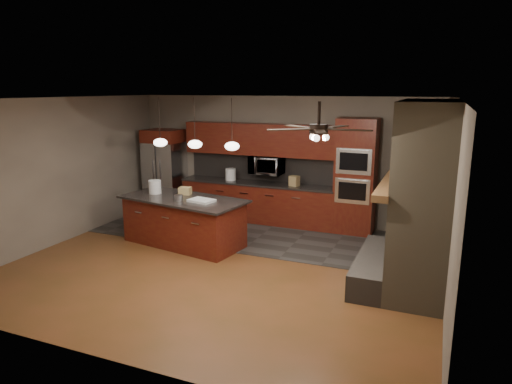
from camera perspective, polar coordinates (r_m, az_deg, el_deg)
The scene contains 22 objects.
ground at distance 7.94m, azimuth -4.04°, elevation -9.11°, with size 7.00×7.00×0.00m, color brown.
ceiling at distance 7.36m, azimuth -4.38°, elevation 11.54°, with size 7.00×6.00×0.02m, color white.
back_wall at distance 10.25m, azimuth 3.30°, elevation 4.06°, with size 7.00×0.02×2.80m, color gray.
right_wall at distance 6.77m, azimuth 23.40°, elevation -1.59°, with size 0.02×6.00×2.80m, color gray.
left_wall at distance 9.59m, azimuth -23.29°, elevation 2.42°, with size 0.02×6.00×2.80m, color gray.
slate_tile_patch at distance 9.48m, azimuth 0.80°, elevation -5.33°, with size 7.00×2.40×0.01m, color #353330.
fireplace_column at distance 7.18m, azimuth 19.62°, elevation -1.33°, with size 1.30×2.10×2.80m.
back_cabinetry at distance 10.27m, azimuth 0.29°, elevation 1.23°, with size 3.59×0.64×2.20m.
oven_tower at distance 9.58m, azimuth 12.33°, elevation 1.89°, with size 0.80×0.63×2.38m.
microwave at distance 10.13m, azimuth 1.36°, elevation 3.40°, with size 0.73×0.41×0.50m, color silver.
refrigerator at distance 11.25m, azimuth -11.32°, elevation 2.56°, with size 0.85×0.75×2.01m.
kitchen_island at distance 8.92m, azimuth -9.02°, elevation -3.59°, with size 2.60×1.51×0.92m.
white_bucket at distance 9.25m, azimuth -12.53°, elevation 0.62°, with size 0.25×0.25×0.26m, color silver.
paint_can at distance 8.61m, azimuth -9.65°, elevation -0.71°, with size 0.16×0.16×0.10m, color #A2A2A6.
paint_tray at distance 8.46m, azimuth -6.82°, elevation -1.07°, with size 0.45×0.32×0.05m, color silver.
cardboard_box at distance 9.07m, azimuth -8.86°, elevation 0.15°, with size 0.23×0.17×0.15m, color tan.
counter_bucket at distance 10.47m, azimuth -3.19°, elevation 2.21°, with size 0.24×0.24×0.27m, color white.
counter_box at distance 9.87m, azimuth 4.82°, elevation 1.39°, with size 0.20×0.15×0.22m, color #9F8352.
pendant_left at distance 8.86m, azimuth -11.87°, elevation 6.11°, with size 0.26×0.26×0.92m.
pendant_center at distance 8.46m, azimuth -7.63°, elevation 5.96°, with size 0.26×0.26×0.92m.
pendant_right at distance 8.12m, azimuth -3.01°, elevation 5.77°, with size 0.26×0.26×0.92m.
ceiling_fan at distance 5.99m, azimuth 7.84°, elevation 7.89°, with size 1.27×1.33×0.41m.
Camera 1 is at (3.30, -6.58, 2.96)m, focal length 32.00 mm.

